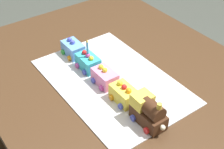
# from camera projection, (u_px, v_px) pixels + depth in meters

# --- Properties ---
(dining_table) EXTENTS (1.40, 1.00, 0.74)m
(dining_table) POSITION_uv_depth(u_px,v_px,m) (128.00, 103.00, 1.31)
(dining_table) COLOR #4C331E
(dining_table) RESTS_ON ground
(cake_board) EXTENTS (0.60, 0.40, 0.00)m
(cake_board) POSITION_uv_depth(u_px,v_px,m) (112.00, 81.00, 1.25)
(cake_board) COLOR silver
(cake_board) RESTS_ON dining_table
(cake_locomotive) EXTENTS (0.14, 0.08, 0.12)m
(cake_locomotive) POSITION_uv_depth(u_px,v_px,m) (148.00, 111.00, 1.05)
(cake_locomotive) COLOR #472816
(cake_locomotive) RESTS_ON cake_board
(cake_car_tanker_lemon) EXTENTS (0.10, 0.08, 0.07)m
(cake_car_tanker_lemon) POSITION_uv_depth(u_px,v_px,m) (124.00, 94.00, 1.14)
(cake_car_tanker_lemon) COLOR #F4E04C
(cake_car_tanker_lemon) RESTS_ON cake_board
(cake_car_hopper_bubblegum) EXTENTS (0.10, 0.08, 0.07)m
(cake_car_hopper_bubblegum) POSITION_uv_depth(u_px,v_px,m) (105.00, 77.00, 1.22)
(cake_car_hopper_bubblegum) COLOR pink
(cake_car_hopper_bubblegum) RESTS_ON cake_board
(cake_car_caboose_turquoise) EXTENTS (0.10, 0.08, 0.07)m
(cake_car_caboose_turquoise) POSITION_uv_depth(u_px,v_px,m) (88.00, 62.00, 1.29)
(cake_car_caboose_turquoise) COLOR #38B7C6
(cake_car_caboose_turquoise) RESTS_ON cake_board
(cake_car_gondola_sky_blue) EXTENTS (0.10, 0.08, 0.07)m
(cake_car_gondola_sky_blue) POSITION_uv_depth(u_px,v_px,m) (73.00, 49.00, 1.37)
(cake_car_gondola_sky_blue) COLOR #669EEA
(cake_car_gondola_sky_blue) RESTS_ON cake_board
(birthday_candle) EXTENTS (0.01, 0.01, 0.06)m
(birthday_candle) POSITION_uv_depth(u_px,v_px,m) (87.00, 47.00, 1.24)
(birthday_candle) COLOR #4CA5E5
(birthday_candle) RESTS_ON cake_car_caboose_turquoise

